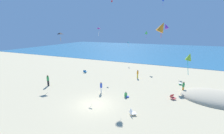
{
  "coord_description": "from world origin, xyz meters",
  "views": [
    {
      "loc": [
        8.29,
        -13.67,
        8.3
      ],
      "look_at": [
        0.0,
        5.02,
        3.33
      ],
      "focal_mm": 24.11,
      "sensor_mm": 36.0,
      "label": 1
    }
  ],
  "objects_px": {
    "beach_chair_far_right": "(85,72)",
    "person_3": "(101,87)",
    "beach_chair_mid_beach": "(173,97)",
    "beach_chair_near_camera": "(132,112)",
    "person_4": "(183,86)",
    "person_1": "(126,95)",
    "cooler_box": "(180,84)",
    "kite_green": "(146,32)",
    "kite_orange": "(162,27)",
    "kite_red": "(112,1)",
    "kite_magenta": "(98,28)",
    "person_2": "(138,73)",
    "kite_teal": "(128,42)",
    "kite_lime": "(189,57)",
    "kite_blue": "(163,0)",
    "kite_purple": "(166,26)",
    "kite_black": "(60,33)"
  },
  "relations": [
    {
      "from": "person_1",
      "to": "cooler_box",
      "type": "bearing_deg",
      "value": 54.47
    },
    {
      "from": "person_2",
      "to": "person_4",
      "type": "xyz_separation_m",
      "value": [
        7.36,
        -3.67,
        0.01
      ]
    },
    {
      "from": "kite_orange",
      "to": "kite_purple",
      "type": "bearing_deg",
      "value": 93.09
    },
    {
      "from": "kite_orange",
      "to": "kite_teal",
      "type": "xyz_separation_m",
      "value": [
        -10.3,
        22.47,
        -3.15
      ]
    },
    {
      "from": "person_2",
      "to": "kite_blue",
      "type": "relative_size",
      "value": 0.86
    },
    {
      "from": "cooler_box",
      "to": "person_2",
      "type": "distance_m",
      "value": 7.11
    },
    {
      "from": "person_3",
      "to": "kite_black",
      "type": "bearing_deg",
      "value": 130.87
    },
    {
      "from": "beach_chair_mid_beach",
      "to": "person_4",
      "type": "distance_m",
      "value": 3.16
    },
    {
      "from": "beach_chair_mid_beach",
      "to": "beach_chair_far_right",
      "type": "relative_size",
      "value": 1.09
    },
    {
      "from": "beach_chair_mid_beach",
      "to": "kite_orange",
      "type": "bearing_deg",
      "value": -59.34
    },
    {
      "from": "kite_orange",
      "to": "kite_teal",
      "type": "height_order",
      "value": "kite_orange"
    },
    {
      "from": "beach_chair_far_right",
      "to": "kite_purple",
      "type": "distance_m",
      "value": 17.28
    },
    {
      "from": "kite_blue",
      "to": "kite_green",
      "type": "distance_m",
      "value": 9.93
    },
    {
      "from": "person_4",
      "to": "kite_teal",
      "type": "distance_m",
      "value": 20.32
    },
    {
      "from": "kite_lime",
      "to": "kite_teal",
      "type": "relative_size",
      "value": 1.1
    },
    {
      "from": "beach_chair_mid_beach",
      "to": "cooler_box",
      "type": "relative_size",
      "value": 1.69
    },
    {
      "from": "person_3",
      "to": "kite_black",
      "type": "xyz_separation_m",
      "value": [
        -9.05,
        2.86,
        6.95
      ]
    },
    {
      "from": "kite_magenta",
      "to": "kite_green",
      "type": "bearing_deg",
      "value": 72.04
    },
    {
      "from": "beach_chair_far_right",
      "to": "kite_red",
      "type": "xyz_separation_m",
      "value": [
        2.63,
        7.48,
        14.25
      ]
    },
    {
      "from": "person_1",
      "to": "kite_purple",
      "type": "bearing_deg",
      "value": 76.35
    },
    {
      "from": "kite_magenta",
      "to": "kite_lime",
      "type": "height_order",
      "value": "kite_magenta"
    },
    {
      "from": "beach_chair_mid_beach",
      "to": "kite_lime",
      "type": "xyz_separation_m",
      "value": [
        0.87,
        -6.52,
        6.14
      ]
    },
    {
      "from": "beach_chair_near_camera",
      "to": "person_1",
      "type": "xyz_separation_m",
      "value": [
        -1.94,
        3.74,
        0.01
      ]
    },
    {
      "from": "beach_chair_near_camera",
      "to": "kite_orange",
      "type": "relative_size",
      "value": 0.58
    },
    {
      "from": "kite_red",
      "to": "kite_black",
      "type": "bearing_deg",
      "value": -107.94
    },
    {
      "from": "beach_chair_near_camera",
      "to": "kite_orange",
      "type": "height_order",
      "value": "kite_orange"
    },
    {
      "from": "beach_chair_mid_beach",
      "to": "beach_chair_near_camera",
      "type": "distance_m",
      "value": 6.61
    },
    {
      "from": "person_1",
      "to": "kite_green",
      "type": "height_order",
      "value": "kite_green"
    },
    {
      "from": "beach_chair_mid_beach",
      "to": "kite_orange",
      "type": "height_order",
      "value": "kite_orange"
    },
    {
      "from": "beach_chair_mid_beach",
      "to": "person_3",
      "type": "xyz_separation_m",
      "value": [
        -9.04,
        -1.93,
        0.63
      ]
    },
    {
      "from": "kite_orange",
      "to": "kite_red",
      "type": "distance_m",
      "value": 22.61
    },
    {
      "from": "beach_chair_mid_beach",
      "to": "kite_green",
      "type": "distance_m",
      "value": 18.23
    },
    {
      "from": "person_3",
      "to": "person_4",
      "type": "height_order",
      "value": "person_3"
    },
    {
      "from": "kite_purple",
      "to": "person_3",
      "type": "bearing_deg",
      "value": -122.99
    },
    {
      "from": "person_1",
      "to": "kite_red",
      "type": "xyz_separation_m",
      "value": [
        -8.64,
        14.96,
        14.22
      ]
    },
    {
      "from": "kite_orange",
      "to": "kite_magenta",
      "type": "bearing_deg",
      "value": 148.03
    },
    {
      "from": "kite_magenta",
      "to": "person_4",
      "type": "bearing_deg",
      "value": 6.71
    },
    {
      "from": "person_1",
      "to": "beach_chair_mid_beach",
      "type": "bearing_deg",
      "value": 22.36
    },
    {
      "from": "person_1",
      "to": "kite_green",
      "type": "distance_m",
      "value": 18.63
    },
    {
      "from": "person_4",
      "to": "kite_magenta",
      "type": "distance_m",
      "value": 14.65
    },
    {
      "from": "person_1",
      "to": "kite_black",
      "type": "xyz_separation_m",
      "value": [
        -12.59,
        2.75,
        7.56
      ]
    },
    {
      "from": "cooler_box",
      "to": "kite_purple",
      "type": "height_order",
      "value": "kite_purple"
    },
    {
      "from": "person_4",
      "to": "kite_green",
      "type": "distance_m",
      "value": 16.19
    },
    {
      "from": "beach_chair_far_right",
      "to": "person_3",
      "type": "relative_size",
      "value": 0.48
    },
    {
      "from": "kite_magenta",
      "to": "kite_orange",
      "type": "height_order",
      "value": "kite_orange"
    },
    {
      "from": "kite_green",
      "to": "kite_red",
      "type": "height_order",
      "value": "kite_red"
    },
    {
      "from": "kite_green",
      "to": "kite_teal",
      "type": "bearing_deg",
      "value": 151.61
    },
    {
      "from": "cooler_box",
      "to": "kite_red",
      "type": "xyz_separation_m",
      "value": [
        -15.02,
        7.23,
        14.38
      ]
    },
    {
      "from": "kite_magenta",
      "to": "person_2",
      "type": "bearing_deg",
      "value": 45.87
    },
    {
      "from": "beach_chair_mid_beach",
      "to": "beach_chair_near_camera",
      "type": "relative_size",
      "value": 0.97
    }
  ]
}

